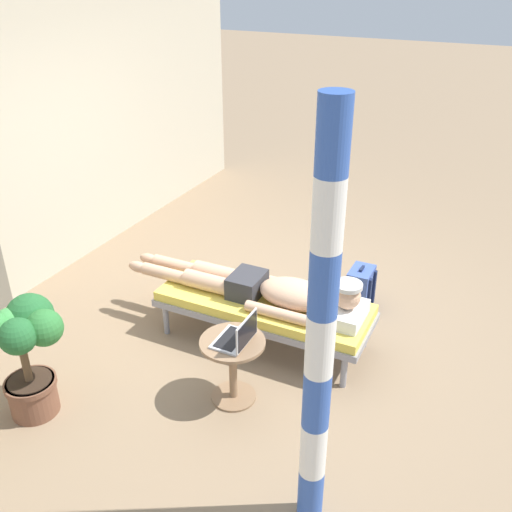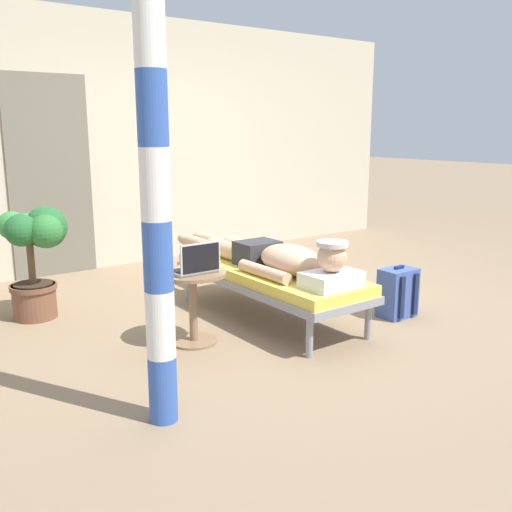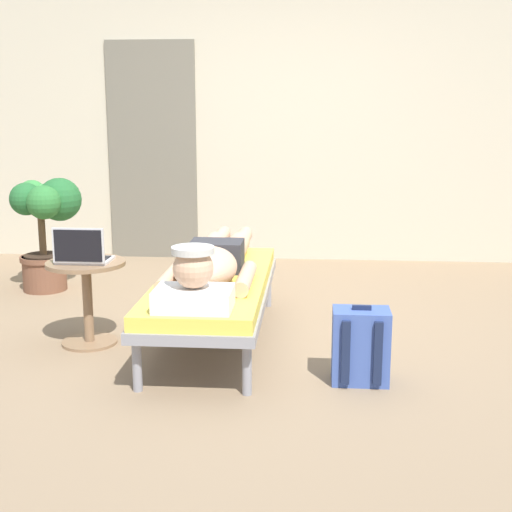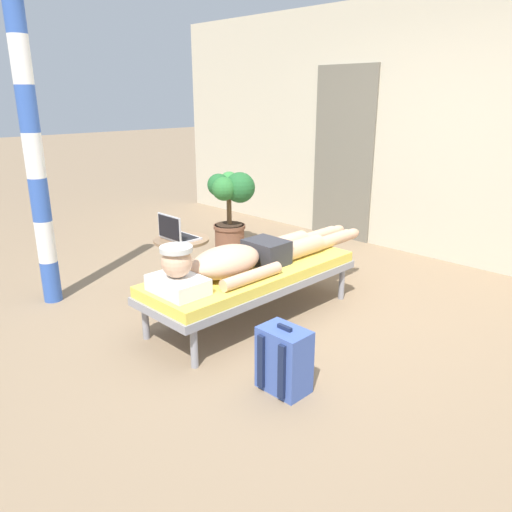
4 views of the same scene
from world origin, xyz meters
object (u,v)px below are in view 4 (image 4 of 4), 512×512
person_reclining (248,257)px  backpack (284,360)px  porch_post (34,156)px  side_table (182,257)px  lounge_chair (252,277)px  laptop (176,233)px  potted_plant (231,201)px

person_reclining → backpack: (0.87, -0.54, -0.32)m
porch_post → backpack: bearing=9.8°
person_reclining → side_table: size_ratio=4.15×
side_table → backpack: 1.71m
side_table → porch_post: (-0.70, -0.88, 0.89)m
person_reclining → side_table: bearing=-175.1°
lounge_chair → laptop: size_ratio=5.89×
laptop → potted_plant: 1.48m
laptop → potted_plant: potted_plant is taller
side_table → backpack: (1.64, -0.48, -0.16)m
potted_plant → porch_post: size_ratio=0.36×
lounge_chair → backpack: backpack is taller
backpack → potted_plant: bearing=144.0°
person_reclining → backpack: 1.08m
porch_post → lounge_chair: bearing=34.0°
person_reclining → backpack: size_ratio=5.12×
porch_post → laptop: bearing=49.8°
lounge_chair → potted_plant: bearing=142.8°
lounge_chair → backpack: (0.87, -0.59, -0.15)m
lounge_chair → porch_post: (-1.47, -0.99, 0.90)m
backpack → potted_plant: 2.94m
side_table → porch_post: porch_post is taller
laptop → backpack: 1.73m
person_reclining → potted_plant: (-1.49, 1.17, 0.05)m
potted_plant → person_reclining: bearing=-38.2°
potted_plant → backpack: bearing=-36.0°
side_table → laptop: size_ratio=1.69×
backpack → potted_plant: (-2.36, 1.72, 0.37)m
backpack → laptop: bearing=165.4°
backpack → potted_plant: potted_plant is taller
person_reclining → porch_post: size_ratio=0.87×
laptop → porch_post: (-0.70, -0.83, 0.66)m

